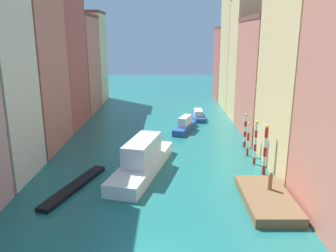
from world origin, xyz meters
The scene contains 20 objects.
ground_plane centered at (0.00, 24.50, 0.00)m, with size 154.00×154.00×0.00m, color #1E6B66.
building_left_2 centered at (-14.99, 23.02, 9.22)m, with size 7.00×10.25×18.43m.
building_left_3 centered at (-14.99, 33.45, 10.62)m, with size 7.00×10.78×21.22m.
building_left_4 centered at (-14.99, 44.31, 8.38)m, with size 7.00×10.48×16.73m.
building_left_5 centered at (-14.99, 53.28, 8.91)m, with size 7.00×7.57×17.81m.
building_right_1 centered at (14.99, 16.54, 8.88)m, with size 7.00×11.76×17.73m.
building_right_2 centered at (14.99, 28.55, 7.84)m, with size 7.00×11.83×15.66m.
building_right_3 centered at (14.99, 38.01, 9.58)m, with size 7.00×7.26×19.14m.
building_right_4 centered at (14.99, 46.63, 10.09)m, with size 7.00×9.77×20.16m.
building_right_5 centered at (14.99, 56.13, 7.52)m, with size 7.00×8.47×15.02m.
waterfront_dock centered at (9.39, 8.54, 0.38)m, with size 3.74×7.72×0.77m.
person_on_dock centered at (9.87, 9.50, 1.50)m, with size 0.36×0.36×1.58m.
mooring_pole_0 centered at (10.75, 14.40, 2.57)m, with size 0.37×0.37×5.02m.
mooring_pole_1 centered at (10.50, 17.17, 2.41)m, with size 0.32×0.32×4.72m.
mooring_pole_2 centered at (10.37, 19.74, 1.98)m, with size 0.30×0.30×3.87m.
mooring_pole_3 centered at (10.75, 23.03, 2.13)m, with size 0.36×0.36×4.16m.
vaporetto_white centered at (-1.13, 15.18, 1.25)m, with size 6.06×13.28×3.36m.
gondola_black centered at (-6.92, 11.26, 0.19)m, with size 3.87×9.17×0.37m.
motorboat_0 centered at (6.31, 37.20, 0.58)m, with size 2.05×5.62×1.56m.
motorboat_1 centered at (3.80, 30.23, 0.77)m, with size 3.81×7.07×2.10m.
Camera 1 is at (1.39, -16.39, 13.15)m, focal length 36.19 mm.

